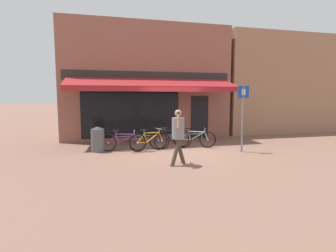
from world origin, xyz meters
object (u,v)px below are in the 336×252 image
Objects in this scene: bicycle_purple at (123,142)px; bicycle_black at (171,139)px; bicycle_silver at (194,139)px; litter_bin at (98,139)px; parking_sign at (243,111)px; pedestrian_adult at (178,131)px; bicycle_orange at (150,141)px.

bicycle_black reaches higher than bicycle_purple.
litter_bin is (-3.81, 0.11, 0.12)m from bicycle_silver.
litter_bin is (-2.82, 0.10, 0.09)m from bicycle_black.
litter_bin is at bearing 165.53° from parking_sign.
pedestrian_adult is at bearing -156.74° from parking_sign.
bicycle_black is at bearing -106.40° from pedestrian_adult.
bicycle_orange is 1.00× the size of bicycle_silver.
bicycle_orange is 1.87m from bicycle_silver.
bicycle_silver is at bearing 139.18° from parking_sign.
parking_sign reaches higher than bicycle_silver.
bicycle_silver is at bearing 9.02° from bicycle_purple.
bicycle_orange is 0.90m from bicycle_black.
bicycle_orange is at bearing -168.00° from bicycle_black.
litter_bin is at bearing 177.21° from bicycle_black.
bicycle_orange is 2.42m from pedestrian_adult.
bicycle_purple is 4.66m from parking_sign.
bicycle_black is 0.70× the size of parking_sign.
pedestrian_adult is 1.78× the size of litter_bin.
bicycle_black is at bearing 9.29° from bicycle_purple.
litter_bin is 0.38× the size of parking_sign.
bicycle_purple is 1.05× the size of bicycle_orange.
pedestrian_adult is 3.57m from litter_bin.
bicycle_purple is 2.96m from pedestrian_adult.
bicycle_black is 1.05× the size of bicycle_silver.
bicycle_silver is (1.86, 0.19, -0.02)m from bicycle_orange.
bicycle_silver is 3.81m from litter_bin.
bicycle_purple is 1.04m from bicycle_orange.
bicycle_purple is 1.05× the size of bicycle_silver.
bicycle_orange reaches higher than bicycle_purple.
bicycle_purple is 0.70× the size of parking_sign.
litter_bin reaches higher than bicycle_black.
bicycle_purple is 1.90m from bicycle_black.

